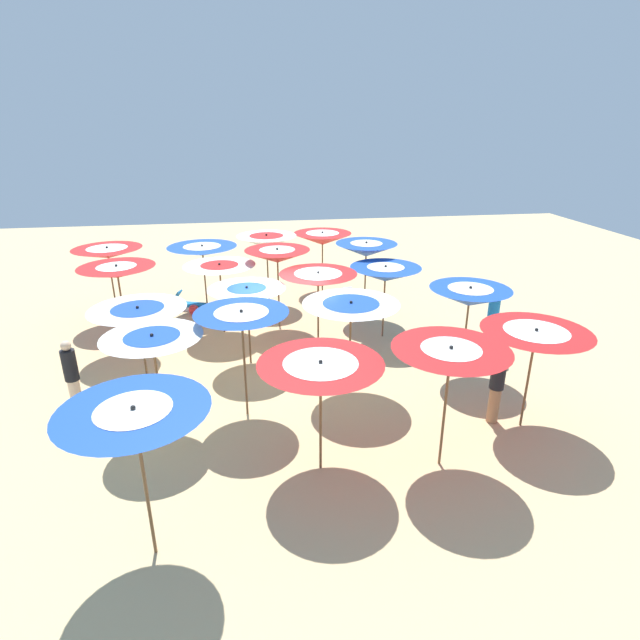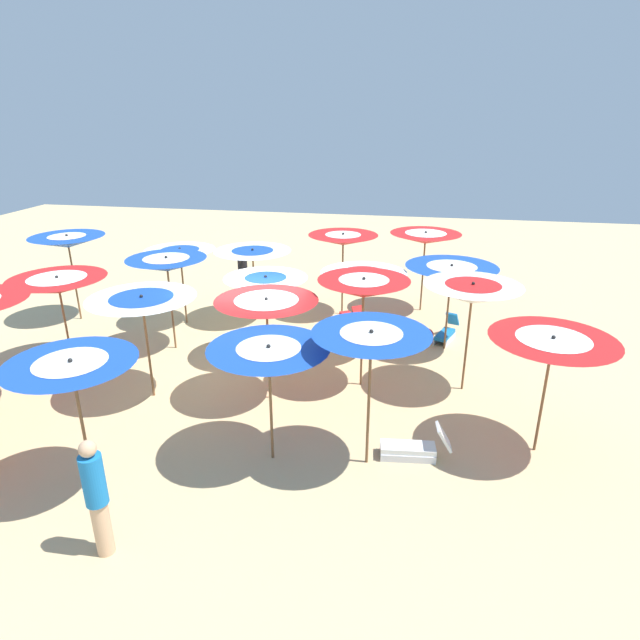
% 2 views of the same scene
% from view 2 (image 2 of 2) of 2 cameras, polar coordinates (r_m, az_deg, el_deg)
% --- Properties ---
extents(ground, '(40.87, 40.87, 0.04)m').
position_cam_2_polar(ground, '(12.68, -6.96, -5.69)').
color(ground, '#D1B57F').
extents(beach_umbrella_0, '(2.07, 2.07, 2.45)m').
position_cam_2_polar(beach_umbrella_0, '(16.12, 11.17, 8.55)').
color(beach_umbrella_0, brown).
rests_on(beach_umbrella_0, ground).
extents(beach_umbrella_1, '(2.01, 2.01, 2.48)m').
position_cam_2_polar(beach_umbrella_1, '(15.50, 2.48, 8.54)').
color(beach_umbrella_1, brown).
rests_on(beach_umbrella_1, ground).
extents(beach_umbrella_2, '(2.17, 2.17, 2.13)m').
position_cam_2_polar(beach_umbrella_2, '(15.24, -7.18, 6.83)').
color(beach_umbrella_2, brown).
rests_on(beach_umbrella_2, ground).
extents(beach_umbrella_3, '(1.94, 1.94, 2.22)m').
position_cam_2_polar(beach_umbrella_3, '(15.36, -14.66, 6.59)').
color(beach_umbrella_3, brown).
rests_on(beach_umbrella_3, ground).
extents(beach_umbrella_4, '(2.03, 2.03, 2.53)m').
position_cam_2_polar(beach_umbrella_4, '(16.65, -25.31, 7.55)').
color(beach_umbrella_4, brown).
rests_on(beach_umbrella_4, ground).
extents(beach_umbrella_5, '(2.26, 2.26, 2.26)m').
position_cam_2_polar(beach_umbrella_5, '(13.49, 13.82, 4.99)').
color(beach_umbrella_5, brown).
rests_on(beach_umbrella_5, ground).
extents(beach_umbrella_6, '(2.10, 2.10, 2.17)m').
position_cam_2_polar(beach_umbrella_6, '(12.95, 4.67, 4.44)').
color(beach_umbrella_6, brown).
rests_on(beach_umbrella_6, ground).
extents(beach_umbrella_7, '(1.98, 1.98, 2.14)m').
position_cam_2_polar(beach_umbrella_7, '(12.68, -5.79, 3.81)').
color(beach_umbrella_7, brown).
rests_on(beach_umbrella_7, ground).
extents(beach_umbrella_8, '(1.94, 1.94, 2.45)m').
position_cam_2_polar(beach_umbrella_8, '(13.62, -16.01, 5.71)').
color(beach_umbrella_8, brown).
rests_on(beach_umbrella_8, ground).
extents(beach_umbrella_9, '(2.19, 2.19, 2.22)m').
position_cam_2_polar(beach_umbrella_9, '(13.69, -26.13, 3.34)').
color(beach_umbrella_9, brown).
rests_on(beach_umbrella_9, ground).
extents(beach_umbrella_10, '(2.02, 2.02, 2.47)m').
position_cam_2_polar(beach_umbrella_10, '(11.45, 15.92, 2.72)').
color(beach_umbrella_10, brown).
rests_on(beach_umbrella_10, ground).
extents(beach_umbrella_11, '(1.95, 1.95, 2.52)m').
position_cam_2_polar(beach_umbrella_11, '(11.23, 4.67, 3.39)').
color(beach_umbrella_11, brown).
rests_on(beach_umbrella_11, ground).
extents(beach_umbrella_12, '(2.09, 2.09, 2.28)m').
position_cam_2_polar(beach_umbrella_12, '(10.75, -5.71, 1.30)').
color(beach_umbrella_12, brown).
rests_on(beach_umbrella_12, ground).
extents(beach_umbrella_13, '(2.18, 2.18, 2.30)m').
position_cam_2_polar(beach_umbrella_13, '(11.36, -18.42, 1.56)').
color(beach_umbrella_13, brown).
rests_on(beach_umbrella_13, ground).
extents(beach_umbrella_15, '(2.12, 2.12, 2.26)m').
position_cam_2_polar(beach_umbrella_15, '(9.79, 23.44, -2.96)').
color(beach_umbrella_15, brown).
rests_on(beach_umbrella_15, ground).
extents(beach_umbrella_16, '(1.93, 1.93, 2.52)m').
position_cam_2_polar(beach_umbrella_16, '(8.58, 5.45, -2.64)').
color(beach_umbrella_16, brown).
rests_on(beach_umbrella_16, ground).
extents(beach_umbrella_17, '(2.04, 2.04, 2.20)m').
position_cam_2_polar(beach_umbrella_17, '(8.84, -5.46, -4.15)').
color(beach_umbrella_17, brown).
rests_on(beach_umbrella_17, ground).
extents(beach_umbrella_18, '(1.94, 1.94, 2.34)m').
position_cam_2_polar(beach_umbrella_18, '(8.80, -24.85, -5.32)').
color(beach_umbrella_18, brown).
rests_on(beach_umbrella_18, ground).
extents(lounger_0, '(0.88, 1.14, 0.69)m').
position_cam_2_polar(lounger_0, '(15.27, 3.37, 0.26)').
color(lounger_0, '#333338').
rests_on(lounger_0, ground).
extents(lounger_1, '(1.26, 0.49, 0.66)m').
position_cam_2_polar(lounger_1, '(9.82, 9.94, -13.19)').
color(lounger_1, silver).
rests_on(lounger_1, ground).
extents(lounger_2, '(0.72, 1.21, 0.66)m').
position_cam_2_polar(lounger_2, '(14.64, 13.30, -1.28)').
color(lounger_2, silver).
rests_on(lounger_2, ground).
extents(beachgoer_0, '(0.30, 0.30, 1.71)m').
position_cam_2_polar(beachgoer_0, '(17.01, -8.20, 4.74)').
color(beachgoer_0, beige).
rests_on(beachgoer_0, ground).
extents(beachgoer_1, '(0.30, 0.30, 1.82)m').
position_cam_2_polar(beachgoer_1, '(8.06, -22.73, -16.90)').
color(beachgoer_1, '#D8A87F').
rests_on(beachgoer_1, ground).
extents(beach_ball, '(0.34, 0.34, 0.34)m').
position_cam_2_polar(beach_ball, '(14.48, 11.35, -1.55)').
color(beach_ball, red).
rests_on(beach_ball, ground).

